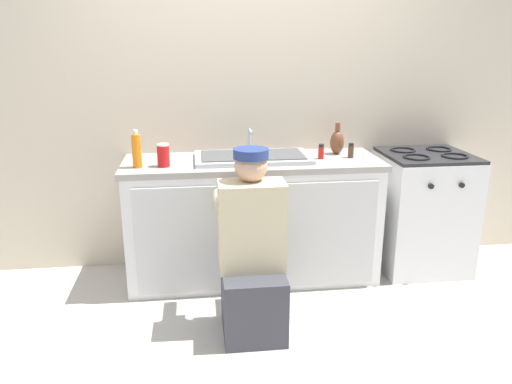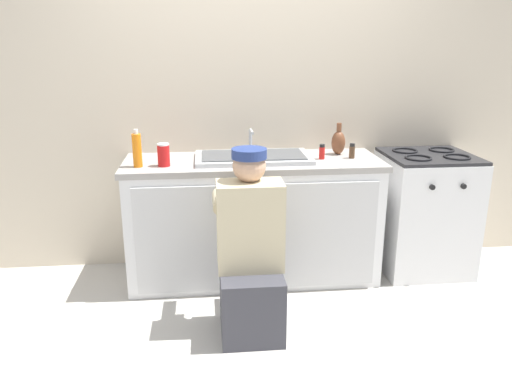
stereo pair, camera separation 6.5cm
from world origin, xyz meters
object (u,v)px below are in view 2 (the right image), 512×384
at_px(spice_bottle_pepper, 352,151).
at_px(soap_bottle_orange, 137,150).
at_px(stove_range, 424,212).
at_px(plumber_person, 251,259).
at_px(soda_cup_red, 164,155).
at_px(sink_double_basin, 253,157).
at_px(vase_decorative, 338,142).
at_px(spice_bottle_red, 322,152).

relative_size(spice_bottle_pepper, soap_bottle_orange, 0.42).
xyz_separation_m(stove_range, spice_bottle_pepper, (-0.59, -0.02, 0.49)).
bearing_deg(plumber_person, soap_bottle_orange, 138.84).
height_order(plumber_person, soap_bottle_orange, soap_bottle_orange).
xyz_separation_m(stove_range, soda_cup_red, (-1.90, -0.12, 0.51)).
distance_m(stove_range, spice_bottle_pepper, 0.77).
distance_m(sink_double_basin, soda_cup_red, 0.62).
xyz_separation_m(soda_cup_red, vase_decorative, (1.24, 0.23, 0.01)).
bearing_deg(spice_bottle_red, soap_bottle_orange, -175.46).
distance_m(spice_bottle_pepper, soap_bottle_orange, 1.48).
height_order(stove_range, vase_decorative, vase_decorative).
relative_size(soap_bottle_orange, vase_decorative, 1.09).
bearing_deg(soda_cup_red, vase_decorative, 10.63).
distance_m(sink_double_basin, soap_bottle_orange, 0.79).
bearing_deg(soap_bottle_orange, stove_range, 3.60).
bearing_deg(sink_double_basin, soap_bottle_orange, -170.31).
distance_m(soda_cup_red, vase_decorative, 1.26).
xyz_separation_m(soda_cup_red, soap_bottle_orange, (-0.17, -0.01, 0.04)).
bearing_deg(stove_range, spice_bottle_red, -177.85).
xyz_separation_m(stove_range, vase_decorative, (-0.66, 0.11, 0.53)).
height_order(spice_bottle_red, vase_decorative, vase_decorative).
height_order(plumber_person, vase_decorative, vase_decorative).
relative_size(sink_double_basin, stove_range, 0.88).
distance_m(sink_double_basin, vase_decorative, 0.65).
relative_size(stove_range, vase_decorative, 3.93).
xyz_separation_m(stove_range, spice_bottle_red, (-0.81, -0.03, 0.49)).
bearing_deg(sink_double_basin, plumber_person, -96.77).
distance_m(plumber_person, spice_bottle_red, 1.02).
relative_size(soda_cup_red, spice_bottle_red, 1.45).
relative_size(stove_range, soap_bottle_orange, 3.62).
height_order(plumber_person, soda_cup_red, plumber_person).
xyz_separation_m(sink_double_basin, stove_range, (1.29, -0.00, -0.45)).
bearing_deg(spice_bottle_pepper, soap_bottle_orange, -175.90).
xyz_separation_m(soda_cup_red, spice_bottle_red, (1.09, 0.09, -0.02)).
bearing_deg(vase_decorative, sink_double_basin, -170.52).
bearing_deg(stove_range, vase_decorative, 170.64).
bearing_deg(spice_bottle_pepper, stove_range, 2.37).
height_order(spice_bottle_pepper, spice_bottle_red, same).
xyz_separation_m(plumber_person, soap_bottle_orange, (-0.69, 0.60, 0.54)).
bearing_deg(vase_decorative, stove_range, -9.36).
distance_m(stove_range, soap_bottle_orange, 2.14).
xyz_separation_m(sink_double_basin, spice_bottle_red, (0.48, -0.03, 0.03)).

